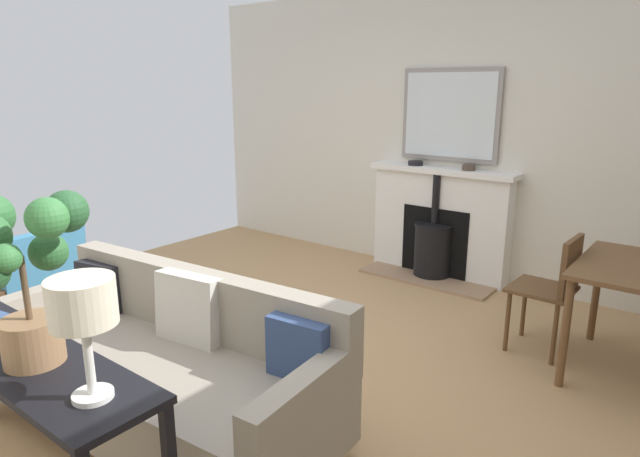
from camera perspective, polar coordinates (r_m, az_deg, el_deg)
name	(u,v)px	position (r m, az deg, el deg)	size (l,w,h in m)	color
ground_plane	(260,368)	(3.81, -6.27, -14.22)	(5.23, 5.76, 0.01)	tan
wall_left	(444,133)	(5.53, 12.76, 9.64)	(0.12, 5.76, 2.76)	beige
fireplace	(438,229)	(5.46, 12.20, -0.03)	(0.55, 1.45, 1.07)	#9E7A5B
mirror_over_mantel	(450,115)	(5.40, 13.36, 11.42)	(0.04, 0.97, 0.86)	gray
mantel_bowl_near	(415,163)	(5.48, 9.91, 6.76)	(0.15, 0.15, 0.04)	black
mantel_bowl_far	(469,167)	(5.25, 15.22, 6.19)	(0.12, 0.12, 0.05)	#47382D
sofa	(164,367)	(3.17, -15.89, -13.71)	(1.00, 2.12, 0.83)	#B2B2B7
ottoman	(238,322)	(3.91, -8.53, -9.61)	(0.71, 0.87, 0.38)	#B2B2B7
armchair_accent	(36,277)	(4.49, -27.49, -4.50)	(0.72, 0.64, 0.85)	#4C3321
console_table	(12,365)	(2.71, -29.39, -12.28)	(0.38, 1.73, 0.78)	black
table_lamp_far_end	(83,308)	(1.99, -23.47, -7.59)	(0.22, 0.22, 0.44)	white
potted_plant	(20,262)	(2.35, -28.76, -3.09)	(0.43, 0.49, 0.67)	#99704C
dining_chair_near_fireplace	(554,284)	(4.08, 23.22, -5.35)	(0.41, 0.41, 0.86)	brown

